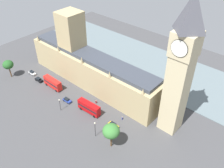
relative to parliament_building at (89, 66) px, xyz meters
The scene contains 16 objects.
ground_plane 9.69m from the parliament_building, 48.35° to the left, with size 141.07×141.07×0.00m, color #424244.
river_thames 33.70m from the parliament_building, behind, with size 37.33×126.96×0.25m, color slate.
parliament_building is the anchor object (origin of this frame).
clock_tower 47.32m from the parliament_building, 89.50° to the left, with size 7.89×7.89×52.06m.
car_white_leading 31.56m from the parliament_building, 60.95° to the right, with size 1.86×4.37×1.74m.
car_black_by_river_gate 26.30m from the parliament_building, 49.91° to the right, with size 2.01×4.41×1.74m.
double_decker_bus_kerbside 18.70m from the parliament_building, 33.79° to the right, with size 2.67×10.50×4.75m.
car_blue_midblock 19.15m from the parliament_building, 10.30° to the left, with size 1.93×4.24×1.74m.
double_decker_bus_far_end 22.32m from the parliament_building, 44.81° to the left, with size 3.11×10.62×4.75m.
car_yellow_cab_trailing 32.64m from the parliament_building, 62.01° to the left, with size 1.90×4.37×1.74m.
pedestrian_corner 18.28m from the parliament_building, 54.84° to the left, with size 0.58×0.67×1.66m.
pedestrian_near_tower 30.79m from the parliament_building, 71.21° to the left, with size 0.64×0.57×1.52m.
plane_tree_under_trees 40.10m from the parliament_building, 56.33° to the left, with size 5.91×5.91×10.13m.
plane_tree_opposite_hall 39.95m from the parliament_building, 54.99° to the right, with size 5.07×5.07×9.17m.
street_lamp_slot_10 23.38m from the parliament_building, 13.35° to the left, with size 0.56×0.56×5.82m.
street_lamp_slot_11 34.75m from the parliament_building, 48.98° to the left, with size 0.56×0.56×6.99m.
Camera 1 is at (61.40, 67.82, 68.39)m, focal length 38.39 mm.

